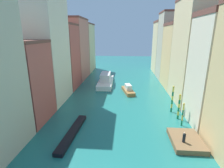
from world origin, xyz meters
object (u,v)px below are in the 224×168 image
at_px(mooring_pole_2, 172,99).
at_px(motorboat_0, 128,90).
at_px(person_on_dock, 184,137).
at_px(gondola_black, 72,133).
at_px(mooring_pole_1, 179,106).
at_px(mooring_pole_0, 183,114).
at_px(vaporetto_white, 106,80).
at_px(waterfront_dock, 186,140).

height_order(mooring_pole_2, motorboat_0, mooring_pole_2).
relative_size(person_on_dock, gondola_black, 0.14).
height_order(mooring_pole_1, mooring_pole_2, mooring_pole_2).
bearing_deg(gondola_black, person_on_dock, -6.40).
relative_size(mooring_pole_2, motorboat_0, 0.76).
xyz_separation_m(person_on_dock, motorboat_0, (-6.68, 20.54, -0.63)).
bearing_deg(mooring_pole_0, motorboat_0, 118.21).
bearing_deg(mooring_pole_2, vaporetto_white, 129.41).
bearing_deg(person_on_dock, waterfront_dock, 53.83).
xyz_separation_m(waterfront_dock, mooring_pole_1, (0.85, 6.79, 1.91)).
distance_m(vaporetto_white, motorboat_0, 9.29).
xyz_separation_m(waterfront_dock, person_on_dock, (-0.63, -0.87, 0.99)).
xyz_separation_m(mooring_pole_0, mooring_pole_2, (-0.37, 4.91, 0.62)).
xyz_separation_m(waterfront_dock, gondola_black, (-15.39, 0.79, -0.07)).
height_order(mooring_pole_1, motorboat_0, mooring_pole_1).
distance_m(mooring_pole_0, vaporetto_white, 26.26).
height_order(vaporetto_white, motorboat_0, vaporetto_white).
bearing_deg(motorboat_0, person_on_dock, -71.99).
bearing_deg(mooring_pole_1, vaporetto_white, 126.21).
height_order(waterfront_dock, mooring_pole_1, mooring_pole_1).
xyz_separation_m(person_on_dock, vaporetto_white, (-12.95, 27.37, -0.16)).
height_order(gondola_black, motorboat_0, motorboat_0).
height_order(person_on_dock, mooring_pole_2, mooring_pole_2).
distance_m(person_on_dock, mooring_pole_1, 7.85).
bearing_deg(mooring_pole_1, waterfront_dock, -97.17).
distance_m(waterfront_dock, gondola_black, 15.41).
xyz_separation_m(person_on_dock, mooring_pole_1, (1.49, 7.65, 0.92)).
distance_m(vaporetto_white, gondola_black, 25.80).
height_order(person_on_dock, mooring_pole_1, mooring_pole_1).
bearing_deg(mooring_pole_2, motorboat_0, 127.15).
xyz_separation_m(vaporetto_white, gondola_black, (-1.81, -25.72, -0.90)).
distance_m(mooring_pole_0, gondola_black, 16.70).
xyz_separation_m(mooring_pole_0, vaporetto_white, (-14.38, 21.96, -0.75)).
distance_m(waterfront_dock, mooring_pole_2, 9.71).
distance_m(waterfront_dock, mooring_pole_0, 4.88).
bearing_deg(mooring_pole_2, person_on_dock, -95.88).
xyz_separation_m(mooring_pole_0, mooring_pole_1, (0.05, 2.24, 0.34)).
bearing_deg(mooring_pole_0, person_on_dock, -104.85).
xyz_separation_m(gondola_black, motorboat_0, (8.08, 18.88, 0.42)).
bearing_deg(gondola_black, vaporetto_white, 85.98).
bearing_deg(vaporetto_white, person_on_dock, -64.69).
bearing_deg(person_on_dock, mooring_pole_2, 84.12).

